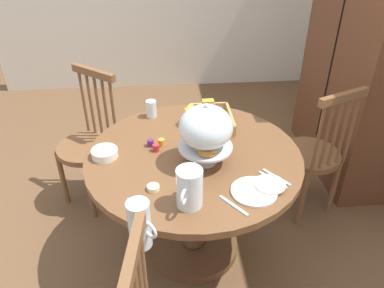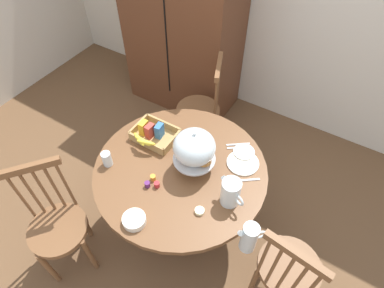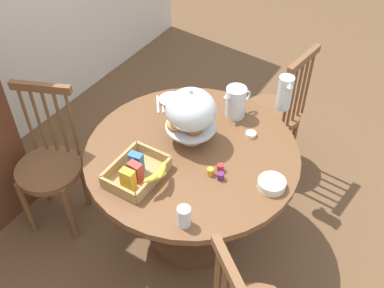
% 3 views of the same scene
% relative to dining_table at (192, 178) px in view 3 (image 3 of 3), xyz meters
% --- Properties ---
extents(ground_plane, '(10.00, 10.00, 0.00)m').
position_rel_dining_table_xyz_m(ground_plane, '(-0.14, -0.14, -0.52)').
color(ground_plane, brown).
extents(dining_table, '(1.17, 1.17, 0.74)m').
position_rel_dining_table_xyz_m(dining_table, '(0.00, 0.00, 0.00)').
color(dining_table, brown).
rests_on(dining_table, ground_plane).
extents(windsor_chair_by_cabinet, '(0.40, 0.40, 0.97)m').
position_rel_dining_table_xyz_m(windsor_chair_by_cabinet, '(0.88, -0.14, -0.07)').
color(windsor_chair_by_cabinet, brown).
rests_on(windsor_chair_by_cabinet, ground_plane).
extents(windsor_chair_facing_door, '(0.43, 0.44, 0.97)m').
position_rel_dining_table_xyz_m(windsor_chair_facing_door, '(-0.32, 0.83, -0.07)').
color(windsor_chair_facing_door, brown).
rests_on(windsor_chair_facing_door, ground_plane).
extents(pastry_stand_with_dome, '(0.28, 0.28, 0.34)m').
position_rel_dining_table_xyz_m(pastry_stand_with_dome, '(0.08, 0.05, 0.42)').
color(pastry_stand_with_dome, silver).
rests_on(pastry_stand_with_dome, dining_table).
extents(orange_juice_pitcher, '(0.14, 0.13, 0.22)m').
position_rel_dining_table_xyz_m(orange_juice_pitcher, '(0.61, -0.26, 0.32)').
color(orange_juice_pitcher, silver).
rests_on(orange_juice_pitcher, dining_table).
extents(milk_pitcher, '(0.19, 0.12, 0.19)m').
position_rel_dining_table_xyz_m(milk_pitcher, '(0.40, -0.05, 0.31)').
color(milk_pitcher, silver).
rests_on(milk_pitcher, dining_table).
extents(cereal_basket, '(0.32, 0.30, 0.12)m').
position_rel_dining_table_xyz_m(cereal_basket, '(-0.32, 0.12, 0.26)').
color(cereal_basket, tan).
rests_on(cereal_basket, dining_table).
extents(china_plate_large, '(0.22, 0.22, 0.01)m').
position_rel_dining_table_xyz_m(china_plate_large, '(0.34, 0.26, 0.22)').
color(china_plate_large, white).
rests_on(china_plate_large, dining_table).
extents(china_plate_small, '(0.15, 0.15, 0.01)m').
position_rel_dining_table_xyz_m(china_plate_small, '(0.31, 0.34, 0.24)').
color(china_plate_small, white).
rests_on(china_plate_small, china_plate_large).
extents(cereal_bowl, '(0.14, 0.14, 0.04)m').
position_rel_dining_table_xyz_m(cereal_bowl, '(-0.02, -0.47, 0.24)').
color(cereal_bowl, white).
rests_on(cereal_bowl, dining_table).
extents(drinking_glass, '(0.06, 0.06, 0.11)m').
position_rel_dining_table_xyz_m(drinking_glass, '(-0.44, -0.23, 0.27)').
color(drinking_glass, silver).
rests_on(drinking_glass, dining_table).
extents(butter_dish, '(0.06, 0.06, 0.02)m').
position_rel_dining_table_xyz_m(butter_dish, '(0.28, -0.22, 0.23)').
color(butter_dish, beige).
rests_on(butter_dish, dining_table).
extents(jam_jar_strawberry, '(0.04, 0.04, 0.04)m').
position_rel_dining_table_xyz_m(jam_jar_strawberry, '(-0.05, -0.20, 0.24)').
color(jam_jar_strawberry, '#B7282D').
rests_on(jam_jar_strawberry, dining_table).
extents(jam_jar_apricot, '(0.04, 0.04, 0.04)m').
position_rel_dining_table_xyz_m(jam_jar_apricot, '(-0.10, -0.17, 0.24)').
color(jam_jar_apricot, orange).
rests_on(jam_jar_apricot, dining_table).
extents(jam_jar_grape, '(0.04, 0.04, 0.04)m').
position_rel_dining_table_xyz_m(jam_jar_grape, '(-0.10, -0.23, 0.24)').
color(jam_jar_grape, '#5B2366').
rests_on(jam_jar_grape, dining_table).
extents(table_knife, '(0.14, 0.11, 0.01)m').
position_rel_dining_table_xyz_m(table_knife, '(0.26, 0.37, 0.22)').
color(table_knife, silver).
rests_on(table_knife, dining_table).
extents(dinner_fork, '(0.14, 0.11, 0.01)m').
position_rel_dining_table_xyz_m(dinner_fork, '(0.24, 0.39, 0.22)').
color(dinner_fork, silver).
rests_on(dinner_fork, dining_table).
extents(soup_spoon, '(0.14, 0.11, 0.01)m').
position_rel_dining_table_xyz_m(soup_spoon, '(0.42, 0.14, 0.22)').
color(soup_spoon, silver).
rests_on(soup_spoon, dining_table).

